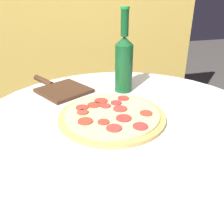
% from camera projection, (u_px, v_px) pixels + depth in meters
% --- Properties ---
extents(table, '(0.89, 0.89, 0.70)m').
position_uv_depth(table, '(124.00, 167.00, 0.78)').
color(table, silver).
rests_on(table, ground_plane).
extents(fence_panel, '(1.47, 0.04, 1.63)m').
position_uv_depth(fence_panel, '(76.00, 30.00, 1.43)').
color(fence_panel, gold).
rests_on(fence_panel, ground_plane).
extents(pizza, '(0.31, 0.31, 0.02)m').
position_uv_depth(pizza, '(112.00, 116.00, 0.72)').
color(pizza, tan).
rests_on(pizza, table).
extents(beer_bottle, '(0.06, 0.06, 0.28)m').
position_uv_depth(beer_bottle, '(124.00, 61.00, 0.86)').
color(beer_bottle, '#144C23').
rests_on(beer_bottle, table).
extents(pizza_paddle, '(0.21, 0.29, 0.02)m').
position_uv_depth(pizza_paddle, '(60.00, 89.00, 0.91)').
color(pizza_paddle, '#422819').
rests_on(pizza_paddle, table).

